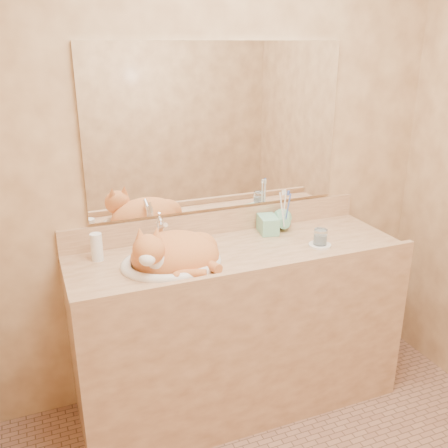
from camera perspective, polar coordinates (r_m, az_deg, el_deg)
name	(u,v)px	position (r m, az deg, el deg)	size (l,w,h in m)	color
wall_back	(218,156)	(2.49, -0.73, 7.72)	(2.40, 0.02, 2.50)	#996D45
vanity_counter	(238,329)	(2.57, 1.63, -11.87)	(1.60, 0.55, 0.85)	#976643
mirror	(218,128)	(2.45, -0.64, 10.86)	(1.30, 0.02, 0.80)	white
sink_basin	(171,250)	(2.22, -6.07, -2.92)	(0.45, 0.37, 0.14)	white
faucet	(161,233)	(2.37, -7.25, -1.04)	(0.04, 0.12, 0.17)	white
cat	(172,252)	(2.21, -5.94, -3.21)	(0.40, 0.33, 0.22)	#C5642D
soap_dispenser	(272,219)	(2.51, 5.49, 0.61)	(0.09, 0.09, 0.20)	#7FCBA4
toothbrush_cup	(284,224)	(2.59, 6.92, -0.05)	(0.10, 0.10, 0.10)	#7FCBA4
toothbrushes	(285,208)	(2.56, 7.00, 1.83)	(0.04, 0.04, 0.24)	white
saucer	(320,245)	(2.47, 10.89, -2.38)	(0.11, 0.11, 0.01)	white
water_glass	(320,237)	(2.45, 10.96, -1.45)	(0.06, 0.06, 0.08)	silver
lotion_bottle	(97,247)	(2.32, -14.35, -2.56)	(0.05, 0.05, 0.13)	white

